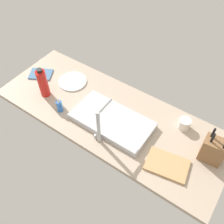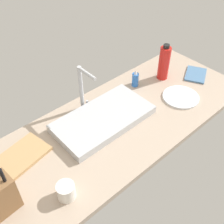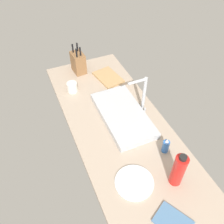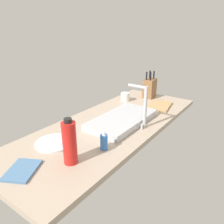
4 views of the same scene
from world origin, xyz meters
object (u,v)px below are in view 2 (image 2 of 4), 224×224
Objects in this scene: cutting_board at (22,156)px; dish_towel at (196,74)px; sink_basin at (103,119)px; faucet at (83,86)px; water_bottle at (164,63)px; coffee_mug at (66,191)px; dinner_plate at (181,97)px; soap_bottle at (135,79)px.

dish_towel is (126.50, -16.08, -0.30)cm from cutting_board.
sink_basin is 1.91× the size of faucet.
water_bottle reaches higher than sink_basin.
dish_towel is 123.57cm from coffee_mug.
faucet is at bearing 148.46° from dinner_plate.
soap_bottle is at bearing 17.76° from sink_basin.
sink_basin is 53.48cm from dinner_plate.
faucet is at bearing 163.58° from dish_towel.
cutting_board is 1.14× the size of dinner_plate.
coffee_mug is at bearing -149.66° from sink_basin.
dinner_plate is at bearing -163.03° from dish_towel.
faucet is at bearing 44.48° from coffee_mug.
dish_towel is at bearing 16.97° from dinner_plate.
soap_bottle is at bearing 24.76° from coffee_mug.
sink_basin is 2.47× the size of dinner_plate.
dinner_plate is 2.76× the size of coffee_mug.
water_bottle is (20.69, -6.08, 6.74)cm from soap_bottle.
faucet reaches higher than coffee_mug.
cutting_board is at bearing -177.28° from soap_bottle.
cutting_board is 101.65cm from dinner_plate.
cutting_board is at bearing 97.18° from coffee_mug.
cutting_board reaches higher than dish_towel.
soap_bottle is at bearing -5.00° from faucet.
sink_basin reaches higher than cutting_board.
coffee_mug reaches higher than cutting_board.
sink_basin is 60.11cm from water_bottle.
dish_towel is (40.42, -20.17, -4.57)cm from soap_bottle.
coffee_mug reaches higher than sink_basin.
coffee_mug is at bearing -135.52° from faucet.
cutting_board is 2.16× the size of soap_bottle.
dinner_plate is (98.63, -24.59, -0.30)cm from cutting_board.
cutting_board is at bearing -170.69° from faucet.
soap_bottle is at bearing 2.72° from cutting_board.
cutting_board is 1.04× the size of water_bottle.
sink_basin is 79.16cm from dish_towel.
soap_bottle is at bearing 113.62° from dinner_plate.
cutting_board is 34.06cm from coffee_mug.
faucet is at bearing 175.00° from soap_bottle.
water_bottle is 3.02× the size of coffee_mug.
soap_bottle reaches higher than coffee_mug.
cutting_board is 127.52cm from dish_towel.
dish_towel is (27.88, 8.51, 0.00)cm from dinner_plate.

